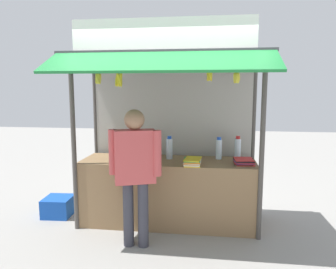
% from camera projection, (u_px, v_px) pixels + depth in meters
% --- Properties ---
extents(ground_plane, '(20.00, 20.00, 0.00)m').
position_uv_depth(ground_plane, '(168.00, 222.00, 4.39)').
color(ground_plane, gray).
extents(stall_counter, '(2.32, 0.71, 0.87)m').
position_uv_depth(stall_counter, '(168.00, 192.00, 4.33)').
color(stall_counter, olive).
rests_on(stall_counter, ground).
extents(stall_structure, '(2.52, 1.54, 2.61)m').
position_uv_depth(stall_structure, '(169.00, 107.00, 4.26)').
color(stall_structure, '#4C4742').
rests_on(stall_structure, ground).
extents(water_bottle_mid_right, '(0.09, 0.09, 0.32)m').
position_uv_depth(water_bottle_mid_right, '(169.00, 148.00, 4.34)').
color(water_bottle_mid_right, silver).
rests_on(water_bottle_mid_right, stall_counter).
extents(water_bottle_center, '(0.09, 0.09, 0.31)m').
position_uv_depth(water_bottle_center, '(238.00, 148.00, 4.37)').
color(water_bottle_center, silver).
rests_on(water_bottle_center, stall_counter).
extents(water_bottle_far_left, '(0.08, 0.08, 0.30)m').
position_uv_depth(water_bottle_far_left, '(219.00, 149.00, 4.33)').
color(water_bottle_far_left, silver).
rests_on(water_bottle_far_left, stall_counter).
extents(water_bottle_front_right, '(0.08, 0.08, 0.28)m').
position_uv_depth(water_bottle_front_right, '(132.00, 147.00, 4.50)').
color(water_bottle_front_right, silver).
rests_on(water_bottle_front_right, stall_counter).
extents(magazine_stack_right, '(0.26, 0.29, 0.07)m').
position_uv_depth(magazine_stack_right, '(244.00, 161.00, 4.04)').
color(magazine_stack_right, red).
rests_on(magazine_stack_right, stall_counter).
extents(magazine_stack_back_right, '(0.23, 0.32, 0.08)m').
position_uv_depth(magazine_stack_back_right, '(192.00, 162.00, 4.01)').
color(magazine_stack_back_right, yellow).
rests_on(magazine_stack_back_right, stall_counter).
extents(magazine_stack_rear_center, '(0.20, 0.30, 0.06)m').
position_uv_depth(magazine_stack_rear_center, '(146.00, 159.00, 4.20)').
color(magazine_stack_rear_center, white).
rests_on(magazine_stack_rear_center, stall_counter).
extents(banana_bunch_rightmost, '(0.08, 0.08, 0.22)m').
position_uv_depth(banana_bunch_rightmost, '(210.00, 75.00, 3.60)').
color(banana_bunch_rightmost, '#332D23').
extents(banana_bunch_inner_right, '(0.10, 0.10, 0.29)m').
position_uv_depth(banana_bunch_inner_right, '(119.00, 80.00, 3.74)').
color(banana_bunch_inner_right, '#332D23').
extents(banana_bunch_leftmost, '(0.09, 0.09, 0.25)m').
position_uv_depth(banana_bunch_leftmost, '(236.00, 78.00, 3.56)').
color(banana_bunch_leftmost, '#332D23').
extents(banana_bunch_inner_left, '(0.10, 0.09, 0.25)m').
position_uv_depth(banana_bunch_inner_left, '(98.00, 78.00, 3.77)').
color(banana_bunch_inner_left, '#332D23').
extents(vendor_person, '(0.61, 0.33, 1.60)m').
position_uv_depth(vendor_person, '(135.00, 166.00, 3.59)').
color(vendor_person, '#383842').
rests_on(vendor_person, ground).
extents(plastic_crate, '(0.41, 0.41, 0.27)m').
position_uv_depth(plastic_crate, '(58.00, 206.00, 4.60)').
color(plastic_crate, '#194CB2').
rests_on(plastic_crate, ground).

